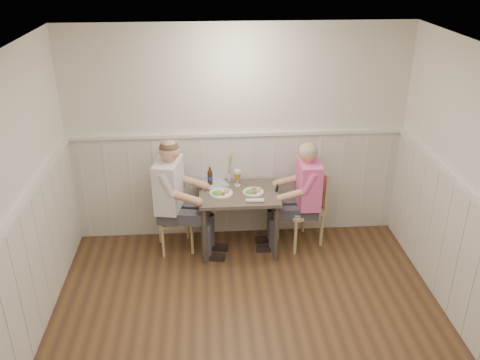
{
  "coord_description": "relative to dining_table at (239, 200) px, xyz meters",
  "views": [
    {
      "loc": [
        -0.37,
        -3.38,
        3.39
      ],
      "look_at": [
        -0.01,
        1.64,
        1.0
      ],
      "focal_mm": 38.0,
      "sensor_mm": 36.0,
      "label": 1
    }
  ],
  "objects": [
    {
      "name": "ground_plane",
      "position": [
        0.01,
        -1.84,
        -0.65
      ],
      "size": [
        4.5,
        4.5,
        0.0
      ],
      "primitive_type": "plane",
      "color": "#4A301F"
    },
    {
      "name": "room_shell",
      "position": [
        0.01,
        -1.84,
        0.87
      ],
      "size": [
        4.04,
        4.54,
        2.6
      ],
      "color": "silver",
      "rests_on": "ground"
    },
    {
      "name": "wainscot",
      "position": [
        0.01,
        -1.15,
        0.04
      ],
      "size": [
        4.0,
        4.49,
        1.34
      ],
      "color": "silver",
      "rests_on": "ground"
    },
    {
      "name": "dining_table",
      "position": [
        0.0,
        0.0,
        0.0
      ],
      "size": [
        0.92,
        0.7,
        0.75
      ],
      "color": "#4A3E36",
      "rests_on": "ground"
    },
    {
      "name": "chair_right",
      "position": [
        0.8,
        0.09,
        -0.14
      ],
      "size": [
        0.59,
        0.59,
        0.95
      ],
      "color": "tan",
      "rests_on": "ground"
    },
    {
      "name": "chair_left",
      "position": [
        -0.81,
        0.04,
        -0.19
      ],
      "size": [
        0.46,
        0.46,
        0.85
      ],
      "color": "tan",
      "rests_on": "ground"
    },
    {
      "name": "man_in_pink",
      "position": [
        0.77,
        -0.0,
        -0.08
      ],
      "size": [
        0.62,
        0.44,
        1.36
      ],
      "color": "#3F3F47",
      "rests_on": "ground"
    },
    {
      "name": "diner_cream",
      "position": [
        -0.75,
        -0.04,
        -0.04
      ],
      "size": [
        0.73,
        0.52,
        1.45
      ],
      "color": "#3F3F47",
      "rests_on": "ground"
    },
    {
      "name": "plate_man",
      "position": [
        0.16,
        -0.03,
        0.12
      ],
      "size": [
        0.24,
        0.24,
        0.06
      ],
      "color": "white",
      "rests_on": "dining_table"
    },
    {
      "name": "plate_diner",
      "position": [
        -0.22,
        -0.04,
        0.12
      ],
      "size": [
        0.27,
        0.27,
        0.07
      ],
      "color": "white",
      "rests_on": "dining_table"
    },
    {
      "name": "beer_glass_a",
      "position": [
        -0.0,
        0.17,
        0.24
      ],
      "size": [
        0.08,
        0.08,
        0.2
      ],
      "color": "silver",
      "rests_on": "dining_table"
    },
    {
      "name": "beer_glass_b",
      "position": [
        -0.01,
        0.21,
        0.21
      ],
      "size": [
        0.06,
        0.06,
        0.16
      ],
      "color": "silver",
      "rests_on": "dining_table"
    },
    {
      "name": "beer_bottle",
      "position": [
        -0.33,
        0.23,
        0.2
      ],
      "size": [
        0.06,
        0.06,
        0.22
      ],
      "color": "#321F0F",
      "rests_on": "dining_table"
    },
    {
      "name": "rolled_napkin",
      "position": [
        0.16,
        -0.26,
        0.12
      ],
      "size": [
        0.21,
        0.05,
        0.04
      ],
      "color": "white",
      "rests_on": "dining_table"
    },
    {
      "name": "grass_vase",
      "position": [
        -0.1,
        0.31,
        0.28
      ],
      "size": [
        0.04,
        0.04,
        0.39
      ],
      "color": "silver",
      "rests_on": "dining_table"
    },
    {
      "name": "gingham_mat",
      "position": [
        -0.3,
        0.24,
        0.1
      ],
      "size": [
        0.41,
        0.36,
        0.01
      ],
      "color": "#6074A2",
      "rests_on": "dining_table"
    }
  ]
}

